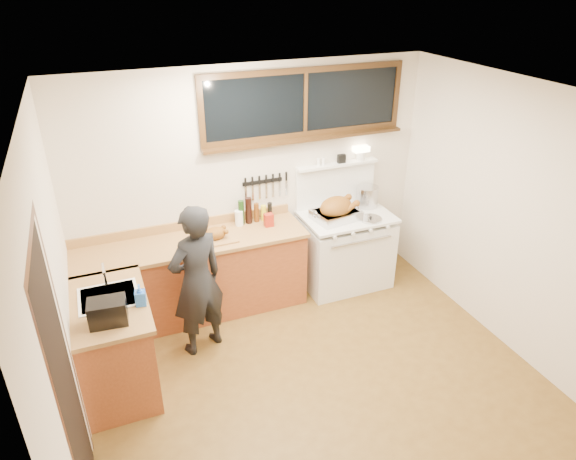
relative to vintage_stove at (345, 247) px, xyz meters
name	(u,v)px	position (x,y,z in m)	size (l,w,h in m)	color
ground_plane	(317,379)	(-1.00, -1.41, -0.48)	(4.00, 3.50, 0.02)	brown
room_shell	(322,220)	(-1.00, -1.41, 1.18)	(4.10, 3.60, 2.65)	beige
counter_back	(194,277)	(-1.80, 0.04, -0.01)	(2.44, 0.64, 1.00)	brown
counter_left	(115,344)	(-2.70, -0.79, -0.02)	(0.64, 1.09, 0.90)	brown
sink_unit	(110,302)	(-2.68, -0.71, 0.38)	(0.50, 0.45, 0.37)	white
vintage_stove	(345,247)	(0.00, 0.00, 0.00)	(1.02, 0.74, 1.60)	white
back_window	(305,111)	(-0.40, 0.31, 1.60)	(2.32, 0.13, 0.77)	black
left_doorway	(68,389)	(-2.99, -1.96, 0.62)	(0.02, 1.04, 2.17)	black
knife_strip	(264,183)	(-0.88, 0.32, 0.84)	(0.52, 0.03, 0.28)	black
man	(197,281)	(-1.88, -0.56, 0.31)	(0.67, 0.55, 1.56)	black
soap_bottle	(140,295)	(-2.43, -0.93, 0.53)	(0.10, 0.10, 0.19)	blue
toaster	(108,312)	(-2.70, -1.08, 0.53)	(0.31, 0.23, 0.20)	black
cutting_board	(216,235)	(-1.55, -0.03, 0.49)	(0.43, 0.33, 0.14)	#A37641
roast_turkey	(336,210)	(-0.16, -0.05, 0.54)	(0.55, 0.45, 0.26)	silver
stockpot	(367,196)	(0.33, 0.13, 0.56)	(0.35, 0.35, 0.25)	silver
saucepan	(341,206)	(-0.02, 0.11, 0.49)	(0.19, 0.29, 0.12)	silver
pot_lid	(370,219)	(0.19, -0.22, 0.44)	(0.31, 0.31, 0.04)	silver
coffee_tin	(269,220)	(-0.93, 0.06, 0.50)	(0.10, 0.08, 0.14)	maroon
pitcher	(239,218)	(-1.22, 0.21, 0.52)	(0.11, 0.11, 0.17)	white
bottle_cluster	(253,212)	(-1.06, 0.22, 0.56)	(0.39, 0.07, 0.30)	black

